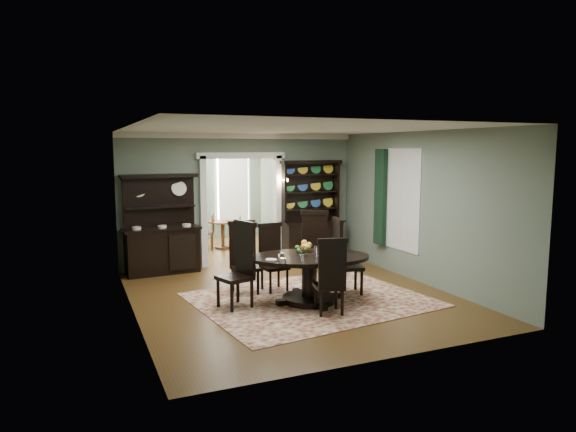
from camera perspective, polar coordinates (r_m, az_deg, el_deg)
name	(u,v)px	position (r m, az deg, el deg)	size (l,w,h in m)	color
room	(292,210)	(9.09, 0.45, 0.68)	(5.51, 6.01, 3.01)	#553816
parlor	(213,190)	(14.28, -8.35, 2.83)	(3.51, 3.50, 3.01)	#553816
doorway_trim	(241,194)	(11.85, -5.25, 2.43)	(2.08, 0.25, 2.57)	silver
right_window	(391,198)	(11.17, 11.40, 1.92)	(0.15, 1.47, 2.12)	white
wall_sconce	(282,182)	(12.01, -0.71, 3.83)	(0.27, 0.21, 0.21)	#C57D34
rug	(311,300)	(9.19, 2.57, -9.27)	(3.85, 3.12, 0.01)	maroon
dining_table	(309,270)	(8.92, 2.38, -6.00)	(2.39, 2.39, 0.82)	black
centerpiece	(305,251)	(8.88, 1.85, -3.95)	(1.47, 0.94, 0.24)	silver
chair_far_left	(243,255)	(9.54, -4.99, -4.33)	(0.52, 0.49, 1.34)	black
chair_far_mid	(272,255)	(9.70, -1.80, -4.34)	(0.51, 0.49, 1.27)	black
chair_far_right	(315,245)	(10.21, 3.00, -3.25)	(0.68, 0.66, 1.44)	black
chair_end_left	(241,262)	(8.68, -5.29, -5.12)	(0.65, 0.67, 1.45)	black
chair_end_right	(342,254)	(9.44, 6.07, -4.27)	(0.60, 0.62, 1.40)	black
chair_near	(331,275)	(8.22, 4.78, -6.51)	(0.55, 0.53, 1.27)	black
sideboard	(162,239)	(11.29, -13.86, -2.49)	(1.65, 0.69, 2.12)	black
welsh_dresser	(311,224)	(12.31, 2.59, -0.89)	(1.54, 0.59, 2.38)	black
parlor_table	(223,231)	(13.81, -7.26, -1.61)	(0.80, 0.80, 0.74)	brown
parlor_chair_left	(209,231)	(13.71, -8.76, -1.65)	(0.44, 0.43, 0.93)	brown
parlor_chair_right	(244,230)	(13.99, -4.94, -1.57)	(0.39, 0.38, 0.86)	brown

